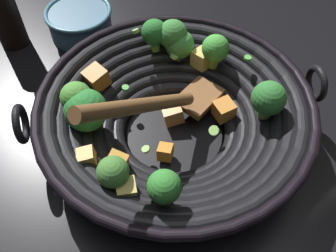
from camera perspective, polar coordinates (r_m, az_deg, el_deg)
name	(u,v)px	position (r m, az deg, el deg)	size (l,w,h in m)	color
ground_plane	(174,137)	(0.57, 1.00, -1.73)	(4.00, 4.00, 0.00)	black
wok	(174,113)	(0.52, 0.88, 2.09)	(0.39, 0.42, 0.20)	black
soy_sauce_bottle	(2,8)	(0.74, -24.42, 16.32)	(0.05, 0.05, 0.19)	black
prep_bowl	(80,21)	(0.74, -13.54, 15.55)	(0.13, 0.13, 0.05)	slate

